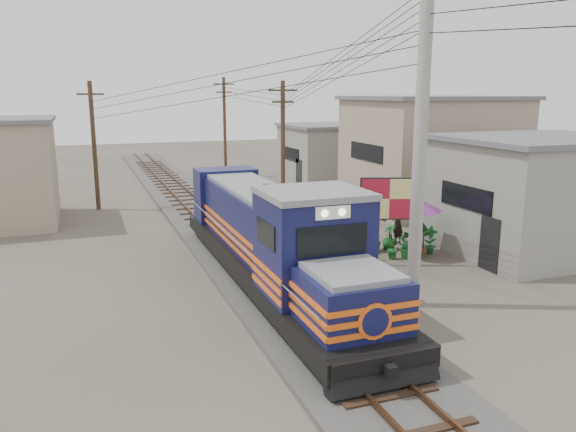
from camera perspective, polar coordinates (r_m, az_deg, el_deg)
name	(u,v)px	position (r m, az deg, el deg)	size (l,w,h in m)	color
ground	(300,314)	(16.78, 1.26, -9.97)	(120.00, 120.00, 0.00)	#473F35
ballast	(220,233)	(25.86, -6.91, -1.77)	(3.60, 70.00, 0.16)	#595651
track	(220,230)	(25.82, -6.92, -1.38)	(1.15, 70.00, 0.12)	#51331E
locomotive	(273,240)	(18.49, -1.58, -2.45)	(2.76, 15.00, 3.72)	black
utility_pole_main	(420,142)	(16.75, 13.29, 7.34)	(0.40, 0.40, 10.00)	#9E9B93
wooden_pole_mid	(283,144)	(30.32, -0.53, 7.32)	(1.60, 0.24, 7.00)	#4C3826
wooden_pole_far	(225,125)	(43.77, -6.45, 9.16)	(1.60, 0.24, 7.50)	#4C3826
wooden_pole_left	(94,143)	(32.54, -19.11, 6.99)	(1.60, 0.24, 7.00)	#4C3826
power_lines	(221,63)	(23.61, -6.85, 15.21)	(9.65, 19.00, 3.30)	black
shophouse_front	(538,194)	(24.82, 24.03, 2.01)	(7.35, 6.30, 4.70)	gray
shophouse_mid	(431,153)	(32.26, 14.30, 6.23)	(8.40, 7.35, 6.20)	gray
shophouse_back	(331,154)	(40.30, 4.35, 6.32)	(6.30, 6.30, 4.20)	gray
billboard	(389,201)	(21.04, 10.23, 1.50)	(2.08, 0.86, 3.35)	#99999E
market_umbrella	(414,204)	(22.51, 12.69, 1.21)	(2.85, 2.85, 2.42)	black
vendor	(398,223)	(24.45, 11.07, -0.73)	(0.67, 0.44, 1.84)	black
plant_nursery	(391,241)	(23.22, 10.43, -2.48)	(3.66, 3.38, 1.13)	#1C6327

